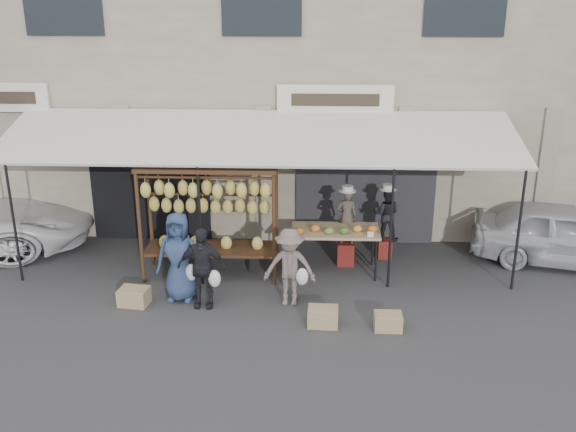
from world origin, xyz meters
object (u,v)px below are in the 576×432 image
Objects in this scene: vendor_right at (387,214)px; crate_near_a at (323,317)px; sedan at (567,234)px; crate_near_b at (388,322)px; banana_rack at (208,199)px; customer_mid at (202,268)px; crate_far at (134,296)px; customer_right at (290,267)px; vendor_left at (347,216)px; produce_table at (335,232)px; customer_left at (179,257)px.

crate_near_a is (-1.31, -2.92, -0.81)m from vendor_right.
crate_near_b is at bearing 141.09° from sedan.
banana_rack is 1.78× the size of customer_mid.
crate_far is (-1.24, -0.01, -0.58)m from customer_mid.
customer_right reaches higher than crate_far.
customer_right is at bearing 3.09° from crate_far.
crate_far is 0.14× the size of sedan.
vendor_right is (3.47, 1.07, -0.62)m from banana_rack.
sedan is (4.45, 0.23, -0.40)m from vendor_left.
banana_rack is at bearing 12.74° from vendor_left.
customer_mid is at bearing -147.89° from produce_table.
vendor_left is 2.84m from crate_near_b.
crate_near_b is (3.62, -0.95, -0.68)m from customer_left.
crate_near_a is (-0.48, -2.53, -0.88)m from vendor_left.
banana_rack is 0.70× the size of sedan.
vendor_right is 2.21× the size of crate_far.
produce_table is 3.35× the size of crate_far.
banana_rack is 1.59× the size of customer_left.
customer_left is at bearing -179.98° from customer_right.
produce_table is 3.77× the size of crate_near_b.
crate_near_b is at bearing -11.37° from customer_left.
customer_left is 1.97m from customer_right.
crate_far is at bearing -176.66° from customer_mid.
banana_rack is 2.33× the size of vendor_right.
vendor_left is 0.92m from vendor_right.
sedan is (8.27, 2.16, 0.48)m from crate_far.
customer_mid is (-3.42, -2.31, -0.23)m from vendor_right.
customer_mid is 3.24× the size of crate_near_b.
customer_mid is at bearing 121.60° from sedan.
customer_mid reaches higher than customer_right.
customer_mid is 1.53m from customer_right.
banana_rack is 2.24m from crate_far.
banana_rack is 2.52m from produce_table.
vendor_left reaches higher than vendor_right.
vendor_left is at bearing 32.27° from customer_left.
produce_table is at bearing 48.83° from vendor_right.
crate_near_b is at bearing 95.96° from vendor_right.
customer_right is 2.81m from crate_far.
crate_near_a is 1.07m from crate_near_b.
produce_table is at bearing 112.80° from sedan.
vendor_left is 4.47m from sedan.
crate_near_b is at bearing -31.12° from banana_rack.
customer_left is 2.77m from crate_near_a.
customer_right is (1.52, 0.14, -0.02)m from customer_mid.
banana_rack is 3.68m from vendor_right.
crate_far is (-1.19, -1.25, -1.42)m from banana_rack.
produce_table is 2.22m from crate_near_a.
produce_table is 1.04× the size of customer_left.
vendor_right is 3.14m from crate_near_b.
produce_table is at bearing 27.05° from customer_left.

